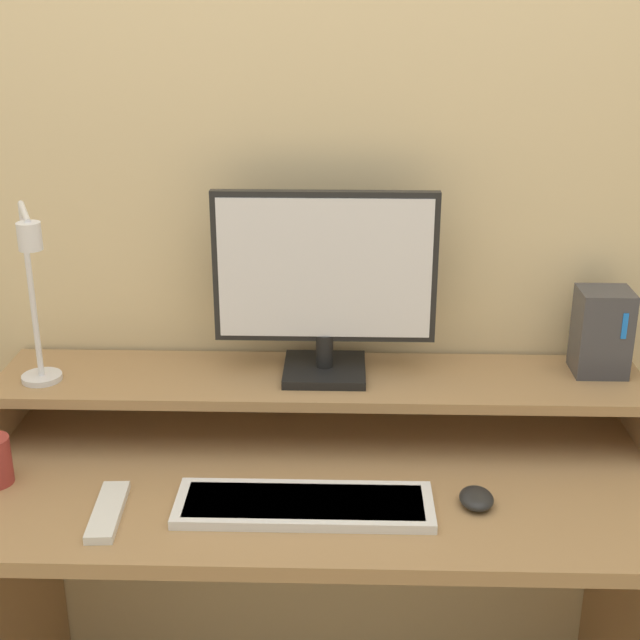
{
  "coord_description": "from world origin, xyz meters",
  "views": [
    {
      "loc": [
        0.05,
        -1.21,
        1.61
      ],
      "look_at": [
        0.0,
        0.33,
        1.02
      ],
      "focal_mm": 50.0,
      "sensor_mm": 36.0,
      "label": 1
    }
  ],
  "objects_px": {
    "monitor": "(325,281)",
    "desk_lamp": "(34,296)",
    "remote_control": "(108,512)",
    "keyboard": "(304,504)",
    "mouse": "(476,498)",
    "router_dock": "(602,332)"
  },
  "relations": [
    {
      "from": "monitor",
      "to": "keyboard",
      "type": "relative_size",
      "value": 0.96
    },
    {
      "from": "desk_lamp",
      "to": "remote_control",
      "type": "relative_size",
      "value": 2.03
    },
    {
      "from": "router_dock",
      "to": "keyboard",
      "type": "distance_m",
      "value": 0.72
    },
    {
      "from": "monitor",
      "to": "desk_lamp",
      "type": "xyz_separation_m",
      "value": [
        -0.56,
        -0.11,
        0.0
      ]
    },
    {
      "from": "monitor",
      "to": "router_dock",
      "type": "bearing_deg",
      "value": 2.43
    },
    {
      "from": "desk_lamp",
      "to": "remote_control",
      "type": "xyz_separation_m",
      "value": [
        0.18,
        -0.24,
        -0.33
      ]
    },
    {
      "from": "desk_lamp",
      "to": "mouse",
      "type": "bearing_deg",
      "value": -12.3
    },
    {
      "from": "monitor",
      "to": "remote_control",
      "type": "distance_m",
      "value": 0.61
    },
    {
      "from": "router_dock",
      "to": "remote_control",
      "type": "bearing_deg",
      "value": -158.75
    },
    {
      "from": "monitor",
      "to": "keyboard",
      "type": "distance_m",
      "value": 0.45
    },
    {
      "from": "desk_lamp",
      "to": "keyboard",
      "type": "bearing_deg",
      "value": -21.45
    },
    {
      "from": "monitor",
      "to": "desk_lamp",
      "type": "distance_m",
      "value": 0.57
    },
    {
      "from": "keyboard",
      "to": "router_dock",
      "type": "bearing_deg",
      "value": 29.52
    },
    {
      "from": "mouse",
      "to": "monitor",
      "type": "bearing_deg",
      "value": 134.17
    },
    {
      "from": "monitor",
      "to": "remote_control",
      "type": "relative_size",
      "value": 2.44
    },
    {
      "from": "mouse",
      "to": "router_dock",
      "type": "bearing_deg",
      "value": 47.74
    },
    {
      "from": "router_dock",
      "to": "mouse",
      "type": "relative_size",
      "value": 2.27
    },
    {
      "from": "desk_lamp",
      "to": "keyboard",
      "type": "distance_m",
      "value": 0.65
    },
    {
      "from": "monitor",
      "to": "remote_control",
      "type": "xyz_separation_m",
      "value": [
        -0.38,
        -0.35,
        -0.33
      ]
    },
    {
      "from": "monitor",
      "to": "mouse",
      "type": "bearing_deg",
      "value": -45.83
    },
    {
      "from": "remote_control",
      "to": "desk_lamp",
      "type": "bearing_deg",
      "value": 126.51
    },
    {
      "from": "keyboard",
      "to": "remote_control",
      "type": "relative_size",
      "value": 2.53
    }
  ]
}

